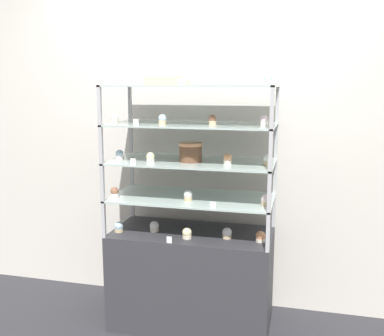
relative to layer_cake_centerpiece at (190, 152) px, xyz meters
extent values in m
plane|color=#2D2D33|center=(0.00, 0.04, -1.28)|extent=(20.00, 20.00, 0.00)
cube|color=silver|center=(0.00, 0.46, 0.02)|extent=(8.00, 0.05, 2.60)
cube|color=#333338|center=(0.00, 0.04, -0.93)|extent=(1.13, 0.56, 0.70)
cube|color=#B7B7BC|center=(-0.55, 0.31, -0.45)|extent=(0.02, 0.02, 0.26)
cube|color=#B7B7BC|center=(0.56, 0.31, -0.45)|extent=(0.02, 0.02, 0.26)
cube|color=#B7B7BC|center=(-0.55, -0.22, -0.45)|extent=(0.02, 0.02, 0.26)
cube|color=#B7B7BC|center=(0.56, -0.22, -0.45)|extent=(0.02, 0.02, 0.26)
cube|color=#B2C6C1|center=(0.00, 0.04, -0.33)|extent=(1.13, 0.56, 0.01)
cube|color=#B7B7BC|center=(-0.55, 0.31, -0.19)|extent=(0.02, 0.02, 0.26)
cube|color=#B7B7BC|center=(0.56, 0.31, -0.19)|extent=(0.02, 0.02, 0.26)
cube|color=#B7B7BC|center=(-0.55, -0.22, -0.19)|extent=(0.02, 0.02, 0.26)
cube|color=#B7B7BC|center=(0.56, -0.22, -0.19)|extent=(0.02, 0.02, 0.26)
cube|color=#B2C6C1|center=(0.00, 0.04, -0.07)|extent=(1.13, 0.56, 0.01)
cube|color=#B7B7BC|center=(-0.55, 0.31, 0.06)|extent=(0.02, 0.02, 0.26)
cube|color=#B7B7BC|center=(0.56, 0.31, 0.06)|extent=(0.02, 0.02, 0.26)
cube|color=#B7B7BC|center=(-0.55, -0.22, 0.06)|extent=(0.02, 0.02, 0.26)
cube|color=#B7B7BC|center=(0.56, -0.22, 0.06)|extent=(0.02, 0.02, 0.26)
cube|color=#B2C6C1|center=(0.00, 0.04, 0.19)|extent=(1.13, 0.56, 0.01)
cube|color=#B7B7BC|center=(-0.55, 0.31, 0.32)|extent=(0.02, 0.02, 0.26)
cube|color=#B7B7BC|center=(0.56, 0.31, 0.32)|extent=(0.02, 0.02, 0.26)
cube|color=#B7B7BC|center=(-0.55, -0.22, 0.32)|extent=(0.02, 0.02, 0.26)
cube|color=#B7B7BC|center=(0.56, -0.22, 0.32)|extent=(0.02, 0.02, 0.26)
cube|color=#B2C6C1|center=(0.00, 0.04, 0.44)|extent=(1.13, 0.56, 0.01)
cylinder|color=brown|center=(0.00, 0.00, -0.01)|extent=(0.15, 0.15, 0.11)
cylinder|color=#E5996B|center=(0.00, 0.00, 0.05)|extent=(0.16, 0.16, 0.02)
cube|color=#DBBC84|center=(-0.18, -0.01, 0.48)|extent=(0.24, 0.14, 0.05)
cube|color=#F4EAB2|center=(-0.18, -0.01, 0.51)|extent=(0.24, 0.14, 0.01)
cylinder|color=#CCB28C|center=(-0.51, -0.08, -0.57)|extent=(0.06, 0.06, 0.02)
sphere|color=silver|center=(-0.51, -0.08, -0.54)|extent=(0.07, 0.07, 0.07)
cylinder|color=beige|center=(-0.26, -0.01, -0.57)|extent=(0.06, 0.06, 0.02)
sphere|color=white|center=(-0.26, -0.01, -0.54)|extent=(0.07, 0.07, 0.07)
cylinder|color=beige|center=(0.00, -0.10, -0.57)|extent=(0.06, 0.06, 0.02)
sphere|color=#F4EAB2|center=(0.00, -0.10, -0.54)|extent=(0.07, 0.07, 0.07)
cylinder|color=#CCB28C|center=(0.27, -0.03, -0.57)|extent=(0.06, 0.06, 0.02)
sphere|color=white|center=(0.27, -0.03, -0.54)|extent=(0.07, 0.07, 0.07)
cylinder|color=beige|center=(0.50, -0.05, -0.57)|extent=(0.06, 0.06, 0.02)
sphere|color=#E5996B|center=(0.50, -0.05, -0.54)|extent=(0.07, 0.07, 0.07)
cube|color=white|center=(-0.09, -0.22, -0.56)|extent=(0.04, 0.00, 0.04)
cylinder|color=white|center=(-0.52, -0.11, -0.31)|extent=(0.06, 0.06, 0.03)
sphere|color=#8C5B42|center=(-0.52, -0.11, -0.28)|extent=(0.06, 0.06, 0.06)
cylinder|color=#CCB28C|center=(0.00, -0.07, -0.31)|extent=(0.06, 0.06, 0.03)
sphere|color=white|center=(0.00, -0.07, -0.28)|extent=(0.06, 0.06, 0.06)
cylinder|color=#CCB28C|center=(0.52, -0.07, -0.31)|extent=(0.06, 0.06, 0.03)
sphere|color=silver|center=(0.52, -0.07, -0.28)|extent=(0.06, 0.06, 0.06)
cube|color=white|center=(0.20, -0.22, -0.30)|extent=(0.04, 0.00, 0.04)
cylinder|color=white|center=(-0.50, -0.04, -0.05)|extent=(0.05, 0.05, 0.03)
sphere|color=silver|center=(-0.50, -0.04, -0.02)|extent=(0.06, 0.06, 0.06)
cylinder|color=white|center=(-0.25, -0.10, -0.05)|extent=(0.05, 0.05, 0.03)
sphere|color=#F4EAB2|center=(-0.25, -0.10, -0.02)|extent=(0.06, 0.06, 0.06)
cylinder|color=beige|center=(0.26, -0.04, -0.05)|extent=(0.05, 0.05, 0.03)
sphere|color=#E5996B|center=(0.26, -0.04, -0.02)|extent=(0.06, 0.06, 0.06)
cylinder|color=#CCB28C|center=(0.52, -0.01, -0.05)|extent=(0.05, 0.05, 0.03)
sphere|color=white|center=(0.52, -0.01, -0.02)|extent=(0.06, 0.06, 0.06)
cube|color=white|center=(-0.33, -0.22, -0.04)|extent=(0.04, 0.00, 0.04)
cylinder|color=beige|center=(-0.50, -0.11, 0.21)|extent=(0.05, 0.05, 0.03)
sphere|color=white|center=(-0.50, -0.11, 0.24)|extent=(0.05, 0.05, 0.05)
cylinder|color=#CCB28C|center=(-0.17, -0.10, 0.21)|extent=(0.05, 0.05, 0.03)
sphere|color=silver|center=(-0.17, -0.10, 0.24)|extent=(0.05, 0.05, 0.05)
cylinder|color=#CCB28C|center=(0.16, -0.05, 0.21)|extent=(0.05, 0.05, 0.03)
sphere|color=#8C5B42|center=(0.16, -0.05, 0.24)|extent=(0.05, 0.05, 0.05)
cylinder|color=white|center=(0.50, -0.06, 0.21)|extent=(0.05, 0.05, 0.03)
sphere|color=silver|center=(0.50, -0.06, 0.24)|extent=(0.05, 0.05, 0.05)
cube|color=white|center=(-0.31, -0.22, 0.21)|extent=(0.04, 0.00, 0.04)
cylinder|color=beige|center=(-0.50, -0.06, 0.47)|extent=(0.05, 0.05, 0.03)
sphere|color=#F4EAB2|center=(-0.50, -0.06, 0.50)|extent=(0.05, 0.05, 0.05)
cylinder|color=#CCB28C|center=(-0.01, -0.10, 0.47)|extent=(0.05, 0.05, 0.03)
sphere|color=white|center=(-0.01, -0.10, 0.50)|extent=(0.05, 0.05, 0.05)
cylinder|color=white|center=(0.52, -0.07, 0.47)|extent=(0.05, 0.05, 0.03)
sphere|color=silver|center=(0.52, -0.07, 0.50)|extent=(0.05, 0.05, 0.05)
cube|color=white|center=(-0.01, -0.22, 0.47)|extent=(0.04, 0.00, 0.04)
camera|label=1|loc=(0.75, -2.93, 0.45)|focal=42.00mm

